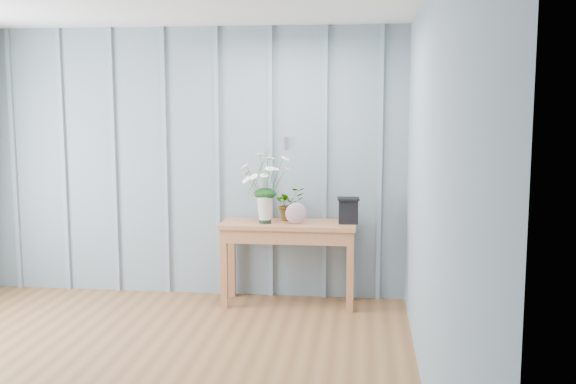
# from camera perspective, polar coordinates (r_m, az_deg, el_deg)

# --- Properties ---
(room_shell) EXTENTS (4.00, 4.50, 2.50)m
(room_shell) POSITION_cam_1_polar(r_m,az_deg,el_deg) (5.07, -12.19, 9.38)
(room_shell) COLOR gray
(room_shell) RESTS_ON ground
(sideboard) EXTENTS (1.20, 0.45, 0.75)m
(sideboard) POSITION_cam_1_polar(r_m,az_deg,el_deg) (6.04, 0.05, -3.65)
(sideboard) COLOR #A6643C
(sideboard) RESTS_ON ground
(daisy_vase) EXTENTS (0.48, 0.37, 0.68)m
(daisy_vase) POSITION_cam_1_polar(r_m,az_deg,el_deg) (5.92, -1.97, 1.42)
(daisy_vase) COLOR black
(daisy_vase) RESTS_ON sideboard
(spider_plant) EXTENTS (0.36, 0.36, 0.30)m
(spider_plant) POSITION_cam_1_polar(r_m,az_deg,el_deg) (6.11, 0.08, -0.99)
(spider_plant) COLOR #0E3310
(spider_plant) RESTS_ON sideboard
(felt_disc_vessel) EXTENTS (0.20, 0.09, 0.19)m
(felt_disc_vessel) POSITION_cam_1_polar(r_m,az_deg,el_deg) (5.92, 0.68, -1.83)
(felt_disc_vessel) COLOR #7D4D64
(felt_disc_vessel) RESTS_ON sideboard
(carved_box) EXTENTS (0.20, 0.16, 0.23)m
(carved_box) POSITION_cam_1_polar(r_m,az_deg,el_deg) (5.97, 5.13, -1.55)
(carved_box) COLOR black
(carved_box) RESTS_ON sideboard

